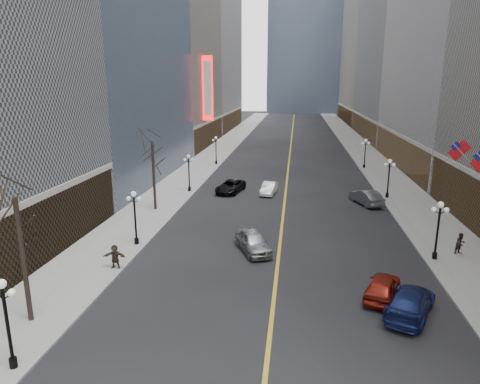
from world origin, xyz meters
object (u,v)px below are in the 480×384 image
(car_sb_far, at_px, (366,197))
(streetlamp_west_2, at_px, (189,169))
(streetlamp_west_0, at_px, (6,315))
(car_nb_far, at_px, (231,186))
(car_sb_near, at_px, (410,302))
(car_nb_mid, at_px, (269,188))
(streetlamp_east_2, at_px, (389,174))
(car_sb_mid, at_px, (382,287))
(car_nb_near, at_px, (253,242))
(streetlamp_east_1, at_px, (438,224))
(streetlamp_west_3, at_px, (216,147))
(streetlamp_east_3, at_px, (365,150))
(streetlamp_west_1, at_px, (135,212))

(car_sb_far, bearing_deg, streetlamp_west_2, -28.81)
(streetlamp_west_0, distance_m, streetlamp_west_2, 34.00)
(car_nb_far, bearing_deg, car_sb_near, -49.46)
(car_nb_mid, bearing_deg, car_sb_far, -9.01)
(streetlamp_east_2, bearing_deg, car_sb_mid, -101.68)
(car_nb_near, relative_size, car_sb_near, 0.92)
(streetlamp_west_2, bearing_deg, streetlamp_west_0, -90.00)
(streetlamp_west_0, bearing_deg, car_sb_far, 56.32)
(car_nb_far, relative_size, car_sb_far, 1.08)
(car_nb_near, xyz_separation_m, car_nb_far, (-4.68, 18.56, -0.08))
(streetlamp_west_0, relative_size, car_nb_mid, 1.05)
(car_nb_near, bearing_deg, streetlamp_west_2, 93.79)
(streetlamp_east_1, xyz_separation_m, car_sb_near, (-3.85, -8.38, -2.13))
(streetlamp_west_3, distance_m, car_sb_far, 29.48)
(car_nb_mid, relative_size, car_nb_far, 0.80)
(car_nb_far, bearing_deg, streetlamp_west_0, -86.41)
(car_sb_mid, bearing_deg, car_nb_mid, -49.87)
(streetlamp_east_3, height_order, streetlamp_west_0, same)
(car_nb_mid, bearing_deg, streetlamp_west_1, -111.28)
(streetlamp_east_3, height_order, streetlamp_west_3, same)
(streetlamp_east_3, height_order, car_nb_far, streetlamp_east_3)
(streetlamp_east_2, bearing_deg, streetlamp_west_1, -142.67)
(car_sb_mid, bearing_deg, streetlamp_west_2, -32.13)
(streetlamp_west_3, bearing_deg, streetlamp_east_2, -37.33)
(streetlamp_west_1, relative_size, car_nb_mid, 1.05)
(streetlamp_east_2, xyz_separation_m, car_nb_far, (-18.55, 0.55, -2.15))
(streetlamp_west_3, bearing_deg, streetlamp_west_0, -90.00)
(car_sb_far, bearing_deg, streetlamp_west_1, 15.00)
(streetlamp_west_1, bearing_deg, car_nb_mid, 61.88)
(streetlamp_west_2, xyz_separation_m, car_sb_near, (19.75, -26.38, -2.13))
(streetlamp_west_1, bearing_deg, streetlamp_east_1, 0.00)
(car_sb_mid, bearing_deg, streetlamp_west_1, 1.44)
(car_nb_mid, bearing_deg, streetlamp_west_0, -99.09)
(streetlamp_east_1, xyz_separation_m, car_sb_far, (-2.80, 15.22, -2.08))
(streetlamp_west_2, bearing_deg, streetlamp_west_1, -90.00)
(streetlamp_west_1, bearing_deg, streetlamp_east_2, 37.33)
(streetlamp_east_1, bearing_deg, car_sb_mid, -127.95)
(streetlamp_east_1, bearing_deg, car_nb_far, 135.00)
(car_nb_far, bearing_deg, streetlamp_east_1, -33.09)
(streetlamp_east_2, xyz_separation_m, streetlamp_west_0, (-23.60, -34.00, 0.00))
(streetlamp_west_2, bearing_deg, car_sb_mid, -52.89)
(streetlamp_west_2, distance_m, car_nb_near, 20.58)
(streetlamp_west_2, bearing_deg, car_sb_near, -53.17)
(streetlamp_west_0, relative_size, streetlamp_west_3, 1.00)
(car_sb_near, height_order, car_sb_far, car_sb_far)
(car_nb_far, bearing_deg, streetlamp_east_2, 10.22)
(car_nb_far, bearing_deg, car_sb_mid, -49.79)
(streetlamp_east_3, xyz_separation_m, car_nb_near, (-13.87, -36.01, -2.07))
(streetlamp_west_0, bearing_deg, streetlamp_east_1, 34.14)
(streetlamp_east_1, xyz_separation_m, car_sb_mid, (-5.06, -6.49, -2.15))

